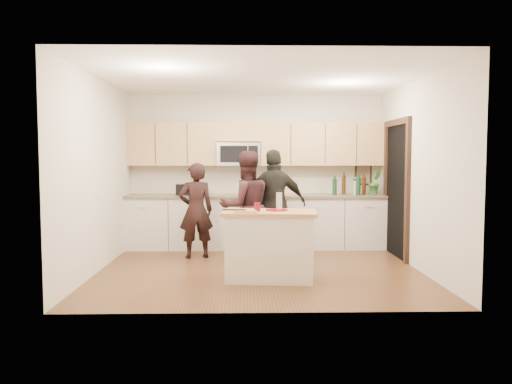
{
  "coord_description": "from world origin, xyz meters",
  "views": [
    {
      "loc": [
        -0.2,
        -7.02,
        1.6
      ],
      "look_at": [
        -0.04,
        0.35,
        1.08
      ],
      "focal_mm": 35.0,
      "sensor_mm": 36.0,
      "label": 1
    }
  ],
  "objects_px": {
    "island": "(270,245)",
    "woman_left": "(196,211)",
    "woman_center": "(246,207)",
    "woman_right": "(275,204)",
    "toaster": "(184,189)"
  },
  "relations": [
    {
      "from": "island",
      "to": "toaster",
      "type": "height_order",
      "value": "toaster"
    },
    {
      "from": "toaster",
      "to": "woman_left",
      "type": "relative_size",
      "value": 0.18
    },
    {
      "from": "island",
      "to": "woman_left",
      "type": "bearing_deg",
      "value": 132.55
    },
    {
      "from": "toaster",
      "to": "woman_right",
      "type": "bearing_deg",
      "value": -29.85
    },
    {
      "from": "island",
      "to": "woman_right",
      "type": "bearing_deg",
      "value": 89.22
    },
    {
      "from": "woman_center",
      "to": "woman_left",
      "type": "bearing_deg",
      "value": -41.96
    },
    {
      "from": "island",
      "to": "woman_right",
      "type": "height_order",
      "value": "woman_right"
    },
    {
      "from": "island",
      "to": "woman_left",
      "type": "distance_m",
      "value": 1.83
    },
    {
      "from": "island",
      "to": "woman_right",
      "type": "xyz_separation_m",
      "value": [
        0.15,
        1.4,
        0.41
      ]
    },
    {
      "from": "island",
      "to": "woman_center",
      "type": "bearing_deg",
      "value": 110.96
    },
    {
      "from": "island",
      "to": "toaster",
      "type": "xyz_separation_m",
      "value": [
        -1.38,
        2.27,
        0.58
      ]
    },
    {
      "from": "woman_right",
      "to": "island",
      "type": "bearing_deg",
      "value": 73.43
    },
    {
      "from": "woman_left",
      "to": "island",
      "type": "bearing_deg",
      "value": 112.21
    },
    {
      "from": "woman_center",
      "to": "woman_right",
      "type": "xyz_separation_m",
      "value": [
        0.46,
        0.3,
        0.02
      ]
    },
    {
      "from": "island",
      "to": "woman_right",
      "type": "relative_size",
      "value": 0.73
    }
  ]
}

